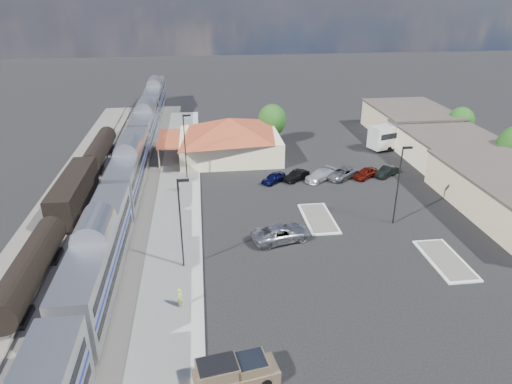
{
  "coord_description": "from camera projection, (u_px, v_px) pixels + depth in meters",
  "views": [
    {
      "loc": [
        -8.72,
        -42.8,
        24.08
      ],
      "look_at": [
        -2.9,
        4.14,
        2.8
      ],
      "focal_mm": 32.0,
      "sensor_mm": 36.0,
      "label": 1
    }
  ],
  "objects": [
    {
      "name": "traffic_island_north",
      "position": [
        445.0,
        260.0,
        43.88
      ],
      "size": [
        3.3,
        7.5,
        0.21
      ],
      "color": "silver",
      "rests_on": "ground"
    },
    {
      "name": "passenger_train",
      "position": [
        130.0,
        169.0,
        58.14
      ],
      "size": [
        3.0,
        104.0,
        5.55
      ],
      "color": "silver",
      "rests_on": "ground"
    },
    {
      "name": "parked_car_f",
      "position": [
        387.0,
        171.0,
        63.4
      ],
      "size": [
        4.2,
        3.67,
        1.37
      ],
      "primitive_type": "imported",
      "rotation": [
        0.0,
        0.0,
        -0.93
      ],
      "color": "black",
      "rests_on": "ground"
    },
    {
      "name": "railbed",
      "position": [
        102.0,
        207.0,
        54.45
      ],
      "size": [
        16.0,
        100.0,
        0.12
      ],
      "primitive_type": "cube",
      "color": "#4C4944",
      "rests_on": "ground"
    },
    {
      "name": "traffic_island_south",
      "position": [
        318.0,
        218.0,
        51.81
      ],
      "size": [
        3.3,
        7.5,
        0.21
      ],
      "color": "silver",
      "rests_on": "ground"
    },
    {
      "name": "tree_east_c",
      "position": [
        461.0,
        122.0,
        75.4
      ],
      "size": [
        4.41,
        4.41,
        6.21
      ],
      "color": "#382314",
      "rests_on": "ground"
    },
    {
      "name": "tree_depot",
      "position": [
        272.0,
        120.0,
        75.43
      ],
      "size": [
        4.71,
        4.71,
        6.63
      ],
      "color": "#382314",
      "rests_on": "ground"
    },
    {
      "name": "lamp_lot",
      "position": [
        400.0,
        179.0,
        48.76
      ],
      "size": [
        1.08,
        0.25,
        9.0
      ],
      "color": "black",
      "rests_on": "ground"
    },
    {
      "name": "suv",
      "position": [
        281.0,
        233.0,
        47.11
      ],
      "size": [
        6.69,
        4.3,
        1.72
      ],
      "primitive_type": "imported",
      "rotation": [
        0.0,
        0.0,
        1.82
      ],
      "color": "#A4A6AC",
      "rests_on": "ground"
    },
    {
      "name": "station_depot",
      "position": [
        229.0,
        138.0,
        69.51
      ],
      "size": [
        18.35,
        12.24,
        6.2
      ],
      "color": "beige",
      "rests_on": "ground"
    },
    {
      "name": "parked_car_c",
      "position": [
        320.0,
        175.0,
        62.04
      ],
      "size": [
        5.14,
        4.53,
        1.43
      ],
      "primitive_type": "imported",
      "rotation": [
        0.0,
        0.0,
        -0.93
      ],
      "color": "silver",
      "rests_on": "ground"
    },
    {
      "name": "lamp_plat_s",
      "position": [
        181.0,
        217.0,
        40.75
      ],
      "size": [
        1.08,
        0.25,
        9.0
      ],
      "color": "black",
      "rests_on": "ground"
    },
    {
      "name": "parked_car_e",
      "position": [
        365.0,
        173.0,
        62.76
      ],
      "size": [
        4.31,
        3.79,
        1.41
      ],
      "primitive_type": "imported",
      "rotation": [
        0.0,
        0.0,
        -0.93
      ],
      "color": "maroon",
      "rests_on": "ground"
    },
    {
      "name": "platform",
      "position": [
        177.0,
        210.0,
        53.64
      ],
      "size": [
        5.5,
        92.0,
        0.18
      ],
      "primitive_type": "cube",
      "color": "gray",
      "rests_on": "ground"
    },
    {
      "name": "coach_bus",
      "position": [
        403.0,
        133.0,
        74.46
      ],
      "size": [
        12.65,
        6.58,
        3.99
      ],
      "rotation": [
        0.0,
        0.0,
        1.9
      ],
      "color": "white",
      "rests_on": "ground"
    },
    {
      "name": "buildings_east",
      "position": [
        463.0,
        155.0,
        64.73
      ],
      "size": [
        14.4,
        51.4,
        4.8
      ],
      "color": "#C6B28C",
      "rests_on": "ground"
    },
    {
      "name": "parked_car_b",
      "position": [
        296.0,
        176.0,
        61.97
      ],
      "size": [
        4.09,
        3.59,
        1.34
      ],
      "primitive_type": "imported",
      "rotation": [
        0.0,
        0.0,
        -0.92
      ],
      "color": "black",
      "rests_on": "ground"
    },
    {
      "name": "parked_car_a",
      "position": [
        274.0,
        178.0,
        61.34
      ],
      "size": [
        3.93,
        3.79,
        1.33
      ],
      "primitive_type": "imported",
      "rotation": [
        0.0,
        0.0,
        -0.83
      ],
      "color": "#0B0F3A",
      "rests_on": "ground"
    },
    {
      "name": "pickup_truck",
      "position": [
        236.0,
        372.0,
        30.02
      ],
      "size": [
        5.86,
        2.94,
        1.93
      ],
      "rotation": [
        0.0,
        0.0,
        1.74
      ],
      "color": "tan",
      "rests_on": "ground"
    },
    {
      "name": "person_a",
      "position": [
        180.0,
        298.0,
        37.06
      ],
      "size": [
        0.56,
        0.71,
        1.72
      ],
      "primitive_type": "imported",
      "rotation": [
        0.0,
        0.0,
        1.3
      ],
      "color": "#B0D642",
      "rests_on": "platform"
    },
    {
      "name": "freight_cars",
      "position": [
        74.0,
        193.0,
        53.67
      ],
      "size": [
        2.8,
        46.0,
        4.0
      ],
      "color": "black",
      "rests_on": "ground"
    },
    {
      "name": "lamp_plat_n",
      "position": [
        185.0,
        141.0,
        60.66
      ],
      "size": [
        1.08,
        0.25,
        9.0
      ],
      "color": "black",
      "rests_on": "ground"
    },
    {
      "name": "person_b",
      "position": [
        178.0,
        185.0,
        58.09
      ],
      "size": [
        0.72,
        0.88,
        1.68
      ],
      "primitive_type": "imported",
      "rotation": [
        0.0,
        0.0,
        -1.47
      ],
      "color": "silver",
      "rests_on": "platform"
    },
    {
      "name": "parked_car_d",
      "position": [
        342.0,
        173.0,
        62.67
      ],
      "size": [
        5.41,
        4.96,
        1.4
      ],
      "primitive_type": "imported",
      "rotation": [
        0.0,
        0.0,
        -0.9
      ],
      "color": "gray",
      "rests_on": "ground"
    },
    {
      "name": "ground",
      "position": [
        287.0,
        230.0,
        49.59
      ],
      "size": [
        280.0,
        280.0,
        0.0
      ],
      "primitive_type": "plane",
      "color": "black",
      "rests_on": "ground"
    }
  ]
}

